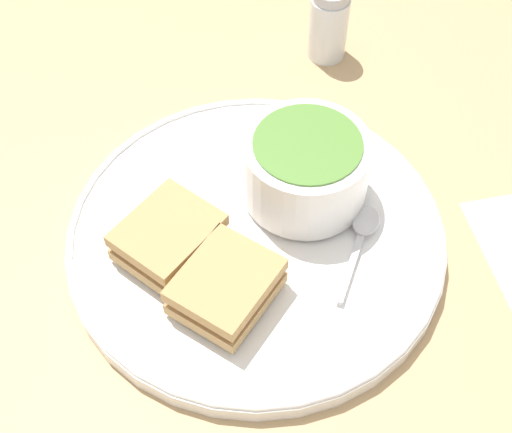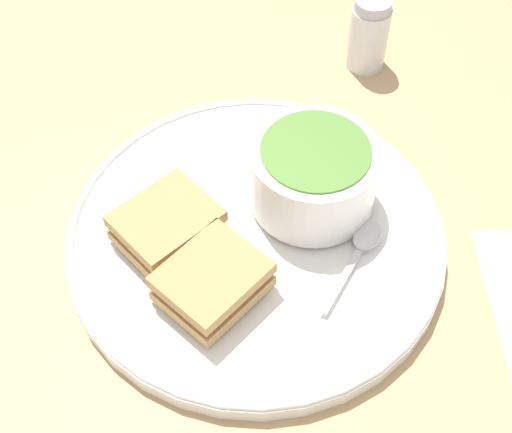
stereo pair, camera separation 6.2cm
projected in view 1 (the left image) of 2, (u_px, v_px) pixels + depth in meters
name	position (u px, v px, depth m)	size (l,w,h in m)	color
ground_plane	(256.00, 242.00, 0.65)	(2.40, 2.40, 0.00)	tan
plate	(256.00, 235.00, 0.64)	(0.34, 0.34, 0.02)	white
soup_bowl	(306.00, 168.00, 0.63)	(0.11, 0.11, 0.07)	white
spoon	(364.00, 227.00, 0.63)	(0.07, 0.10, 0.01)	silver
sandwich_half_near	(169.00, 237.00, 0.61)	(0.11, 0.11, 0.03)	tan
sandwich_half_far	(226.00, 286.00, 0.58)	(0.11, 0.11, 0.03)	tan
salt_shaker	(329.00, 24.00, 0.78)	(0.04, 0.04, 0.08)	silver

